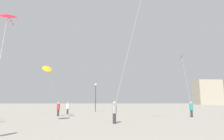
# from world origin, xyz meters

# --- Properties ---
(person_in_teal) EXTENTS (0.39, 0.39, 1.81)m
(person_in_teal) POSITION_xyz_m (9.33, 17.20, 0.99)
(person_in_teal) COLOR #2D2D33
(person_in_teal) RESTS_ON ground_plane
(person_in_red) EXTENTS (0.38, 0.38, 1.75)m
(person_in_red) POSITION_xyz_m (-6.97, 19.24, 0.96)
(person_in_red) COLOR #2D2D33
(person_in_red) RESTS_ON ground_plane
(person_in_white) EXTENTS (0.38, 0.38, 1.73)m
(person_in_white) POSITION_xyz_m (-6.47, 22.62, 0.95)
(person_in_white) COLOR #2D2D33
(person_in_white) RESTS_ON ground_plane
(person_in_grey) EXTENTS (0.40, 0.40, 1.86)m
(person_in_grey) POSITION_xyz_m (-0.11, 10.90, 1.02)
(person_in_grey) COLOR #2D2D33
(person_in_grey) RESTS_ON ground_plane
(kite_amber_diamond) EXTENTS (1.25, 5.36, 4.44)m
(kite_amber_diamond) POSITION_xyz_m (-7.15, 14.51, 5.31)
(kite_amber_diamond) COLOR yellow
(kite_crimson_diamond) EXTENTS (2.29, 4.09, 7.38)m
(kite_crimson_diamond) POSITION_xyz_m (-8.24, 7.98, 8.23)
(kite_crimson_diamond) COLOR red
(kite_cobalt_delta) EXTENTS (5.46, 14.83, 9.85)m
(kite_cobalt_delta) POSITION_xyz_m (14.12, 30.78, 10.41)
(kite_cobalt_delta) COLOR blue
(building_left_hall) EXTENTS (12.48, 9.18, 12.99)m
(building_left_hall) POSITION_xyz_m (53.00, 94.84, 6.49)
(building_left_hall) COLOR #A39984
(building_left_hall) RESTS_ON ground_plane
(lamppost_east) EXTENTS (0.36, 0.36, 5.07)m
(lamppost_east) POSITION_xyz_m (-2.84, 29.42, 3.39)
(lamppost_east) COLOR #2D2D30
(lamppost_east) RESTS_ON ground_plane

